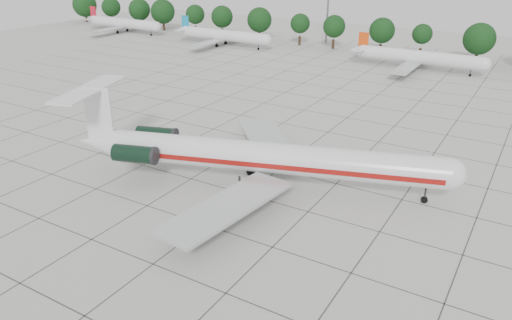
# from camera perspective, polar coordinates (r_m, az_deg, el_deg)

# --- Properties ---
(ground) EXTENTS (260.00, 260.00, 0.00)m
(ground) POSITION_cam_1_polar(r_m,az_deg,el_deg) (58.18, -1.17, -3.93)
(ground) COLOR beige
(ground) RESTS_ON ground
(apron_joints) EXTENTS (170.00, 170.00, 0.02)m
(apron_joints) POSITION_cam_1_polar(r_m,az_deg,el_deg) (70.13, 5.33, 0.98)
(apron_joints) COLOR #383838
(apron_joints) RESTS_ON ground
(main_airliner) EXTENTS (45.50, 34.78, 10.90)m
(main_airliner) POSITION_cam_1_polar(r_m,az_deg,el_deg) (58.70, -0.58, 0.49)
(main_airliner) COLOR silver
(main_airliner) RESTS_ON ground
(bg_airliner_a) EXTENTS (28.24, 27.20, 7.40)m
(bg_airliner_a) POSITION_cam_1_polar(r_m,az_deg,el_deg) (170.64, -14.91, 14.85)
(bg_airliner_a) COLOR silver
(bg_airliner_a) RESTS_ON ground
(bg_airliner_b) EXTENTS (28.24, 27.20, 7.40)m
(bg_airliner_b) POSITION_cam_1_polar(r_m,az_deg,el_deg) (143.67, -3.76, 14.02)
(bg_airliner_b) COLOR silver
(bg_airliner_b) RESTS_ON ground
(bg_airliner_c) EXTENTS (28.24, 27.20, 7.40)m
(bg_airliner_c) POSITION_cam_1_polar(r_m,az_deg,el_deg) (120.79, 18.09, 11.08)
(bg_airliner_c) COLOR silver
(bg_airliner_c) RESTS_ON ground
(tree_line) EXTENTS (249.86, 8.44, 10.22)m
(tree_line) POSITION_cam_1_polar(r_m,az_deg,el_deg) (136.07, 14.21, 14.15)
(tree_line) COLOR #332114
(tree_line) RESTS_ON ground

